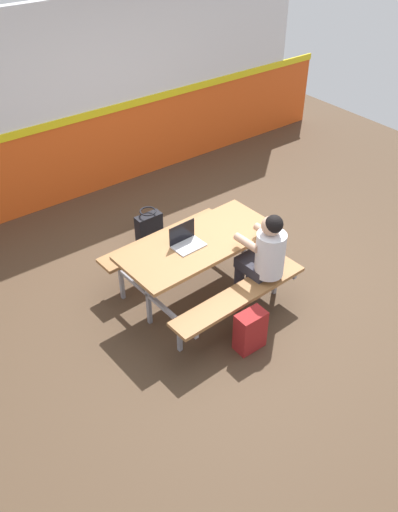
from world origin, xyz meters
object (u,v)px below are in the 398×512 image
laptop_silver (186,241)px  student_nearer (264,254)px  backpack_dark (250,331)px  tote_bag_bright (149,227)px  picnic_table_main (199,254)px

laptop_silver → student_nearer: bearing=-45.3°
student_nearer → laptop_silver: size_ratio=3.66×
backpack_dark → tote_bag_bright: backpack_dark is taller
laptop_silver → picnic_table_main: bearing=-12.4°
picnic_table_main → laptop_silver: size_ratio=5.26×
backpack_dark → tote_bag_bright: size_ratio=1.02×
laptop_silver → backpack_dark: bearing=-85.7°
student_nearer → backpack_dark: bearing=-142.5°
picnic_table_main → tote_bag_bright: bearing=82.9°
laptop_silver → backpack_dark: size_ratio=0.75×
picnic_table_main → tote_bag_bright: 1.31m
picnic_table_main → backpack_dark: size_ratio=3.95×
picnic_table_main → laptop_silver: bearing=167.6°
laptop_silver → backpack_dark: 1.10m
tote_bag_bright → laptop_silver: bearing=-103.6°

